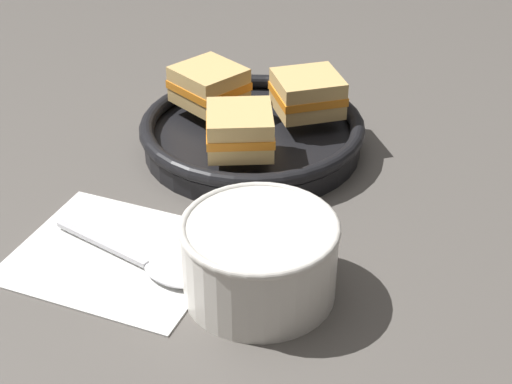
{
  "coord_description": "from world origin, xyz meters",
  "views": [
    {
      "loc": [
        0.4,
        -0.53,
        0.48
      ],
      "look_at": [
        0.06,
        0.06,
        0.04
      ],
      "focal_mm": 55.0,
      "sensor_mm": 36.0,
      "label": 1
    }
  ],
  "objects_px": {
    "sandwich_near_left": "(308,93)",
    "sandwich_far_left": "(240,130)",
    "sandwich_near_right": "(209,85)",
    "skillet": "(252,134)",
    "soup_bowl": "(259,254)",
    "spoon": "(149,266)"
  },
  "relations": [
    {
      "from": "spoon",
      "to": "sandwich_far_left",
      "type": "relative_size",
      "value": 1.67
    },
    {
      "from": "skillet",
      "to": "sandwich_near_right",
      "type": "distance_m",
      "value": 0.08
    },
    {
      "from": "spoon",
      "to": "skillet",
      "type": "xyz_separation_m",
      "value": [
        -0.04,
        0.26,
        0.01
      ]
    },
    {
      "from": "spoon",
      "to": "sandwich_far_left",
      "type": "bearing_deg",
      "value": 98.82
    },
    {
      "from": "skillet",
      "to": "sandwich_far_left",
      "type": "relative_size",
      "value": 2.56
    },
    {
      "from": "soup_bowl",
      "to": "skillet",
      "type": "bearing_deg",
      "value": 122.37
    },
    {
      "from": "soup_bowl",
      "to": "sandwich_near_left",
      "type": "relative_size",
      "value": 1.35
    },
    {
      "from": "spoon",
      "to": "skillet",
      "type": "bearing_deg",
      "value": 102.99
    },
    {
      "from": "soup_bowl",
      "to": "sandwich_near_right",
      "type": "height_order",
      "value": "sandwich_near_right"
    },
    {
      "from": "sandwich_near_right",
      "to": "skillet",
      "type": "bearing_deg",
      "value": -10.25
    },
    {
      "from": "spoon",
      "to": "sandwich_far_left",
      "type": "height_order",
      "value": "sandwich_far_left"
    },
    {
      "from": "spoon",
      "to": "sandwich_far_left",
      "type": "distance_m",
      "value": 0.2
    },
    {
      "from": "skillet",
      "to": "sandwich_near_left",
      "type": "height_order",
      "value": "sandwich_near_left"
    },
    {
      "from": "sandwich_near_left",
      "to": "sandwich_near_right",
      "type": "relative_size",
      "value": 1.12
    },
    {
      "from": "spoon",
      "to": "sandwich_near_left",
      "type": "height_order",
      "value": "sandwich_near_left"
    },
    {
      "from": "spoon",
      "to": "sandwich_near_right",
      "type": "bearing_deg",
      "value": 116.36
    },
    {
      "from": "sandwich_near_left",
      "to": "sandwich_far_left",
      "type": "height_order",
      "value": "same"
    },
    {
      "from": "spoon",
      "to": "skillet",
      "type": "height_order",
      "value": "skillet"
    },
    {
      "from": "skillet",
      "to": "sandwich_far_left",
      "type": "distance_m",
      "value": 0.08
    },
    {
      "from": "spoon",
      "to": "sandwich_far_left",
      "type": "xyz_separation_m",
      "value": [
        -0.01,
        0.19,
        0.06
      ]
    },
    {
      "from": "sandwich_near_right",
      "to": "sandwich_near_left",
      "type": "bearing_deg",
      "value": 19.75
    },
    {
      "from": "sandwich_near_left",
      "to": "sandwich_far_left",
      "type": "bearing_deg",
      "value": -100.25
    }
  ]
}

